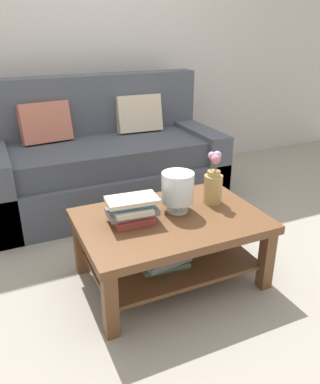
{
  "coord_description": "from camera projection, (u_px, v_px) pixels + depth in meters",
  "views": [
    {
      "loc": [
        -0.89,
        -2.1,
        1.46
      ],
      "look_at": [
        -0.02,
        -0.17,
        0.53
      ],
      "focal_mm": 35.9,
      "sensor_mm": 36.0,
      "label": 1
    }
  ],
  "objects": [
    {
      "name": "ground_plane",
      "position": [
        152.0,
        252.0,
        2.68
      ],
      "size": [
        10.0,
        10.0,
        0.0
      ],
      "primitive_type": "plane",
      "color": "gray"
    },
    {
      "name": "back_wall",
      "position": [
        80.0,
        37.0,
        3.51
      ],
      "size": [
        6.4,
        0.12,
        2.7
      ],
      "primitive_type": "cube",
      "color": "#BCB7B2",
      "rests_on": "ground"
    },
    {
      "name": "couch",
      "position": [
        104.0,
        162.0,
        3.31
      ],
      "size": [
        1.93,
        0.9,
        1.06
      ],
      "color": "#474C56",
      "rests_on": "ground"
    },
    {
      "name": "coffee_table",
      "position": [
        170.0,
        236.0,
        2.27
      ],
      "size": [
        1.06,
        0.72,
        0.43
      ],
      "color": "brown",
      "rests_on": "ground"
    },
    {
      "name": "book_stack_main",
      "position": [
        132.0,
        209.0,
        2.15
      ],
      "size": [
        0.3,
        0.23,
        0.15
      ],
      "color": "#993833",
      "rests_on": "coffee_table"
    },
    {
      "name": "glass_hurricane_vase",
      "position": [
        178.0,
        189.0,
        2.24
      ],
      "size": [
        0.19,
        0.19,
        0.24
      ],
      "color": "silver",
      "rests_on": "coffee_table"
    },
    {
      "name": "flower_pitcher",
      "position": [
        213.0,
        183.0,
        2.36
      ],
      "size": [
        0.11,
        0.11,
        0.33
      ],
      "color": "tan",
      "rests_on": "coffee_table"
    }
  ]
}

